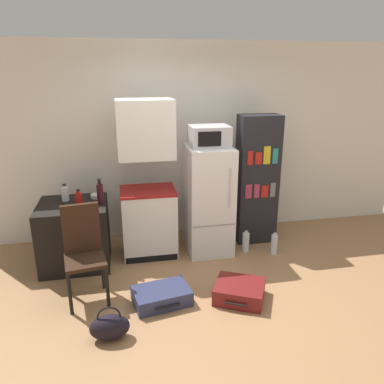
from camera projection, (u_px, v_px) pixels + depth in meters
name	position (u px, v px, depth m)	size (l,w,h in m)	color
ground_plane	(217.00, 305.00, 3.87)	(24.00, 24.00, 0.00)	#A3754C
wall_back	(197.00, 141.00, 5.35)	(6.40, 0.10, 2.70)	white
side_table	(75.00, 234.00, 4.60)	(0.81, 0.76, 0.79)	black
kitchen_hutch	(148.00, 186.00, 4.71)	(0.70, 0.55, 1.99)	white
refrigerator	(208.00, 200.00, 4.88)	(0.57, 0.67, 1.41)	white
microwave	(209.00, 136.00, 4.61)	(0.48, 0.39, 0.26)	#B7B7BC
bookshelf	(257.00, 180.00, 5.11)	(0.54, 0.32, 1.77)	black
bottle_ketchup_red	(79.00, 198.00, 4.43)	(0.08, 0.08, 0.19)	#AD1914
bottle_clear_short	(65.00, 194.00, 4.56)	(0.09, 0.09, 0.21)	silver
bottle_wine_dark	(100.00, 193.00, 4.44)	(0.08, 0.08, 0.32)	black
bowl	(97.00, 196.00, 4.69)	(0.16, 0.16, 0.04)	silver
chair	(83.00, 246.00, 3.86)	(0.46, 0.46, 1.02)	black
suitcase_large_flat	(162.00, 296.00, 3.89)	(0.63, 0.48, 0.16)	navy
suitcase_small_flat	(239.00, 291.00, 3.96)	(0.65, 0.62, 0.18)	maroon
handbag	(110.00, 327.00, 3.36)	(0.36, 0.20, 0.33)	black
water_bottle_front	(246.00, 241.00, 4.99)	(0.09, 0.09, 0.33)	silver
water_bottle_middle	(274.00, 244.00, 4.91)	(0.08, 0.08, 0.34)	silver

